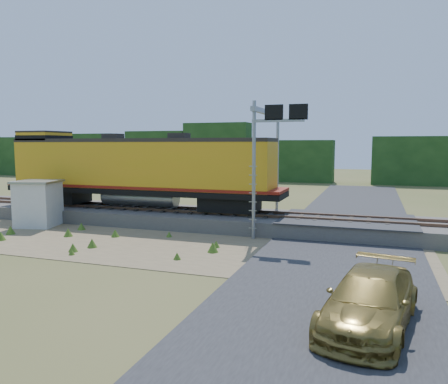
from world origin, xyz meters
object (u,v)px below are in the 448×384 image
at_px(locomotive, 135,169).
at_px(car, 370,300).
at_px(signal_gantry, 271,137).
at_px(shed, 38,203).

height_order(locomotive, car, locomotive).
xyz_separation_m(signal_gantry, car, (5.41, -11.57, -4.52)).
bearing_deg(locomotive, signal_gantry, -4.31).
relative_size(locomotive, car, 3.65).
bearing_deg(shed, car, -37.98).
xyz_separation_m(locomotive, signal_gantry, (8.80, -0.66, 1.95)).
bearing_deg(car, shed, 165.15).
relative_size(signal_gantry, car, 1.38).
xyz_separation_m(locomotive, shed, (-4.48, -3.56, -1.93)).
distance_m(locomotive, signal_gantry, 9.04).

